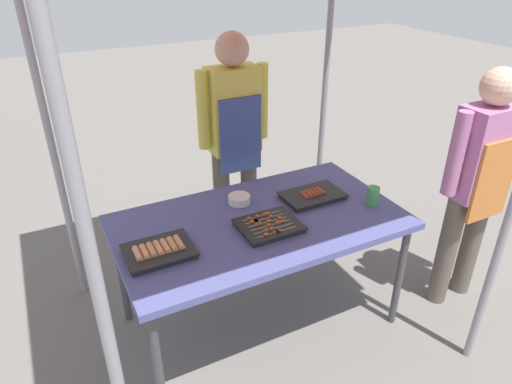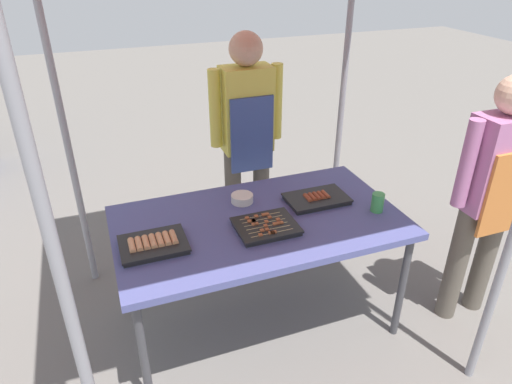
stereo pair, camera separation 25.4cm
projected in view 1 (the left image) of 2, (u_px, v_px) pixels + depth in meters
ground_plane at (260, 319)px, 2.93m from camera, size 18.00×18.00×0.00m
stall_table at (260, 227)px, 2.60m from camera, size 1.60×0.90×0.75m
tray_grilled_sausages at (313, 195)px, 2.78m from camera, size 0.37×0.23×0.05m
tray_meat_skewers at (269, 226)px, 2.48m from camera, size 0.33×0.27×0.04m
tray_pork_links at (159, 251)px, 2.28m from camera, size 0.34×0.26×0.05m
condiment_bowl at (239, 199)px, 2.73m from camera, size 0.13×0.13×0.05m
drink_cup_near_edge at (373, 196)px, 2.70m from camera, size 0.07×0.07×0.11m
vendor_woman at (234, 131)px, 3.18m from camera, size 0.52×0.23×1.63m
customer_nearby at (478, 175)px, 2.71m from camera, size 0.52×0.23×1.54m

